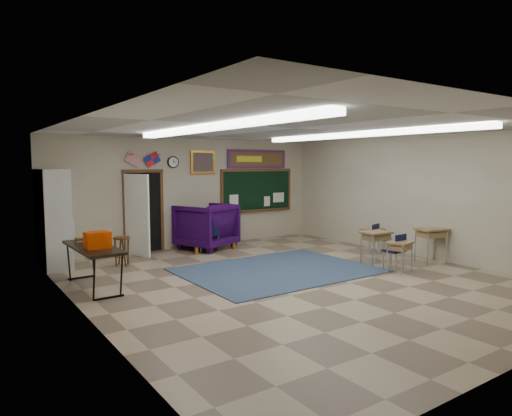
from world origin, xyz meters
TOP-DOWN VIEW (x-y plane):
  - floor at (0.00, 0.00)m, footprint 9.00×9.00m
  - back_wall at (0.00, 4.50)m, footprint 8.00×0.04m
  - left_wall at (-4.00, 0.00)m, footprint 0.04×9.00m
  - right_wall at (4.00, 0.00)m, footprint 0.04×9.00m
  - ceiling at (0.00, 0.00)m, footprint 8.00×9.00m
  - area_rug at (0.20, 0.80)m, footprint 4.00×3.00m
  - fluorescent_strips at (0.00, 0.00)m, footprint 3.86×6.00m
  - doorway at (-1.50, 4.35)m, footprint 1.10×0.89m
  - chalkboard at (2.20, 4.46)m, footprint 2.55×0.14m
  - bulletin_board at (2.20, 4.47)m, footprint 2.10×0.05m
  - framed_art_print at (0.35, 4.47)m, footprint 0.75×0.05m
  - wall_clock at (-0.55, 4.47)m, footprint 0.32×0.05m
  - wall_flags at (-1.40, 4.44)m, footprint 1.16×0.06m
  - storage_cabinet at (-3.71, 3.85)m, footprint 0.59×1.25m
  - wingback_armchair at (0.15, 3.94)m, footprint 1.74×1.76m
  - student_chair_reading at (-0.01, 3.47)m, footprint 0.61×0.61m
  - student_chair_desk_a at (2.34, -0.57)m, footprint 0.43×0.43m
  - student_chair_desk_b at (3.39, 0.65)m, footprint 0.48×0.48m
  - student_desk_front_left at (2.44, 0.01)m, footprint 0.68×0.53m
  - student_desk_front_right at (3.40, 0.96)m, footprint 0.59×0.48m
  - student_desk_back_left at (2.21, -0.83)m, footprint 0.64×0.53m
  - student_desk_back_right at (3.65, -0.59)m, footprint 0.77×0.64m
  - folding_table at (-3.46, 1.64)m, footprint 0.67×1.93m
  - wooden_stool at (-2.42, 3.19)m, footprint 0.37×0.37m

SIDE VIEW (x-z plane):
  - floor at x=0.00m, z-range 0.00..0.00m
  - area_rug at x=0.20m, z-range 0.00..0.02m
  - wooden_stool at x=-2.42m, z-range 0.01..0.67m
  - student_desk_front_right at x=3.40m, z-range 0.04..0.69m
  - student_desk_back_left at x=2.21m, z-range 0.04..0.71m
  - student_chair_desk_b at x=3.39m, z-range 0.00..0.78m
  - student_chair_desk_a at x=2.34m, z-range 0.00..0.80m
  - student_desk_front_left at x=2.44m, z-range 0.04..0.81m
  - folding_table at x=-3.46m, z-range -0.11..0.98m
  - student_chair_reading at x=-0.01m, z-range 0.00..0.89m
  - student_desk_back_right at x=3.65m, z-range 0.05..0.86m
  - wingback_armchair at x=0.15m, z-range 0.00..1.24m
  - doorway at x=-1.50m, z-range -0.02..2.14m
  - storage_cabinet at x=-3.71m, z-range 0.00..2.20m
  - chalkboard at x=2.20m, z-range 0.81..2.11m
  - back_wall at x=0.00m, z-range 0.00..3.00m
  - left_wall at x=-4.00m, z-range 0.00..3.00m
  - right_wall at x=4.00m, z-range 0.00..3.00m
  - framed_art_print at x=0.35m, z-range 2.02..2.67m
  - wall_clock at x=-0.55m, z-range 2.19..2.51m
  - bulletin_board at x=2.20m, z-range 2.18..2.73m
  - wall_flags at x=-1.40m, z-range 2.13..2.83m
  - fluorescent_strips at x=0.00m, z-range 2.89..2.99m
  - ceiling at x=0.00m, z-range 2.98..3.02m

